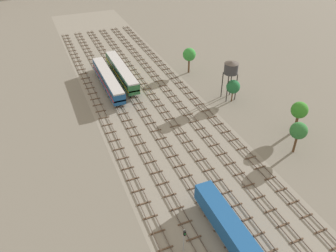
% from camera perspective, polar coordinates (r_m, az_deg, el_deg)
% --- Properties ---
extents(ground_plane, '(480.00, 480.00, 0.00)m').
position_cam_1_polar(ground_plane, '(72.99, -1.45, 1.02)').
color(ground_plane, slate).
extents(ballast_bed, '(26.18, 176.00, 0.01)m').
position_cam_1_polar(ballast_bed, '(72.99, -1.45, 1.03)').
color(ballast_bed, gray).
rests_on(ballast_bed, ground).
extents(track_far_left, '(2.40, 126.00, 0.29)m').
position_cam_1_polar(track_far_left, '(71.24, -10.09, -0.39)').
color(track_far_left, '#47382D').
rests_on(track_far_left, ground).
extents(track_left, '(2.40, 126.00, 0.29)m').
position_cam_1_polar(track_left, '(72.03, -6.68, 0.39)').
color(track_left, '#47382D').
rests_on(track_left, ground).
extents(track_centre_left, '(2.40, 126.00, 0.29)m').
position_cam_1_polar(track_centre_left, '(73.08, -3.36, 1.14)').
color(track_centre_left, '#47382D').
rests_on(track_centre_left, ground).
extents(track_centre, '(2.40, 126.00, 0.29)m').
position_cam_1_polar(track_centre, '(74.37, -0.14, 1.87)').
color(track_centre, '#47382D').
rests_on(track_centre, ground).
extents(track_centre_right, '(2.40, 126.00, 0.29)m').
position_cam_1_polar(track_centre_right, '(75.91, 2.96, 2.56)').
color(track_centre_right, '#47382D').
rests_on(track_centre_right, ground).
extents(track_right, '(2.40, 126.00, 0.29)m').
position_cam_1_polar(track_right, '(77.67, 5.93, 3.22)').
color(track_right, '#47382D').
rests_on(track_right, ground).
extents(freight_boxcar_centre_left_nearest, '(2.87, 14.00, 3.60)m').
position_cam_1_polar(freight_boxcar_centre_left_nearest, '(49.68, 9.79, -15.93)').
color(freight_boxcar_centre_left_nearest, '#194C8C').
rests_on(freight_boxcar_centre_left_nearest, ground).
extents(passenger_coach_left_near, '(2.96, 22.00, 3.80)m').
position_cam_1_polar(passenger_coach_left_near, '(85.61, -10.26, 7.89)').
color(passenger_coach_left_near, '#194C8C').
rests_on(passenger_coach_left_near, ground).
extents(passenger_coach_centre_left_mid, '(2.96, 22.00, 3.80)m').
position_cam_1_polar(passenger_coach_centre_left_mid, '(89.27, -7.98, 9.27)').
color(passenger_coach_centre_left_mid, '#286638').
rests_on(passenger_coach_centre_left_mid, ground).
extents(water_tower, '(3.37, 3.37, 9.55)m').
position_cam_1_polar(water_tower, '(78.96, 10.77, 9.69)').
color(water_tower, '#2D2826').
rests_on(water_tower, ground).
extents(signal_post_nearest, '(0.28, 0.47, 4.52)m').
position_cam_1_polar(signal_post_nearest, '(46.88, 2.76, -18.58)').
color(signal_post_nearest, gray).
rests_on(signal_post_nearest, ground).
extents(lineside_tree_0, '(3.22, 3.22, 5.49)m').
position_cam_1_polar(lineside_tree_0, '(79.49, 11.10, 6.60)').
color(lineside_tree_0, '#4C331E').
rests_on(lineside_tree_0, ground).
extents(lineside_tree_1, '(3.52, 3.52, 7.04)m').
position_cam_1_polar(lineside_tree_1, '(91.95, 3.67, 12.09)').
color(lineside_tree_1, '#4C331E').
rests_on(lineside_tree_1, ground).
extents(lineside_tree_2, '(3.24, 3.24, 6.58)m').
position_cam_1_polar(lineside_tree_2, '(65.73, 21.47, -0.79)').
color(lineside_tree_2, '#4C331E').
rests_on(lineside_tree_2, ground).
extents(lineside_tree_3, '(3.39, 3.39, 7.01)m').
position_cam_1_polar(lineside_tree_3, '(71.49, 21.60, 2.50)').
color(lineside_tree_3, '#4C331E').
rests_on(lineside_tree_3, ground).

